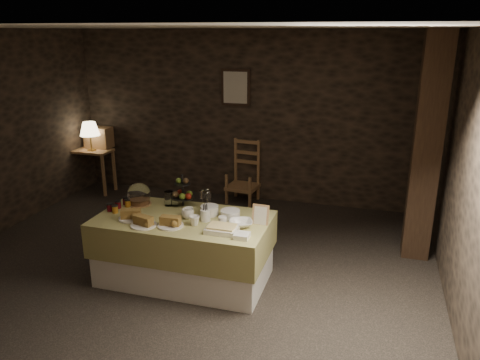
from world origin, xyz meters
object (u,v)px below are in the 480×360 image
(table_lamp, at_px, (90,129))
(chair, at_px, (244,174))
(buffet_table, at_px, (184,244))
(timber_column, at_px, (427,149))
(fruit_stand, at_px, (183,194))
(console_table, at_px, (92,157))
(wine_rack, at_px, (99,137))

(table_lamp, height_order, chair, table_lamp)
(buffet_table, xyz_separation_m, table_lamp, (-2.54, 2.21, 0.66))
(buffet_table, height_order, timber_column, timber_column)
(chair, height_order, fruit_stand, fruit_stand)
(table_lamp, height_order, timber_column, timber_column)
(timber_column, bearing_deg, fruit_stand, -158.49)
(console_table, distance_m, table_lamp, 0.49)
(table_lamp, distance_m, timber_column, 5.04)
(console_table, relative_size, wine_rack, 1.70)
(wine_rack, distance_m, chair, 2.51)
(console_table, height_order, wine_rack, wine_rack)
(buffet_table, xyz_separation_m, fruit_stand, (-0.13, 0.33, 0.44))
(console_table, xyz_separation_m, chair, (2.52, 0.30, -0.16))
(chair, distance_m, timber_column, 2.91)
(chair, bearing_deg, wine_rack, -171.37)
(timber_column, bearing_deg, wine_rack, 167.39)
(buffet_table, relative_size, chair, 2.40)
(buffet_table, distance_m, chair, 2.56)
(chair, relative_size, timber_column, 0.29)
(buffet_table, relative_size, table_lamp, 3.85)
(timber_column, bearing_deg, console_table, 169.49)
(table_lamp, bearing_deg, wine_rack, 90.00)
(buffet_table, distance_m, timber_column, 2.89)
(buffet_table, xyz_separation_m, timber_column, (2.41, 1.33, 0.89))
(console_table, bearing_deg, fruit_stand, -38.16)
(timber_column, height_order, fruit_stand, timber_column)
(chair, bearing_deg, fruit_stand, -85.61)
(console_table, relative_size, table_lamp, 1.53)
(buffet_table, relative_size, timber_column, 0.69)
(buffet_table, bearing_deg, timber_column, 28.88)
(wine_rack, bearing_deg, table_lamp, -90.00)
(table_lamp, relative_size, timber_column, 0.18)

